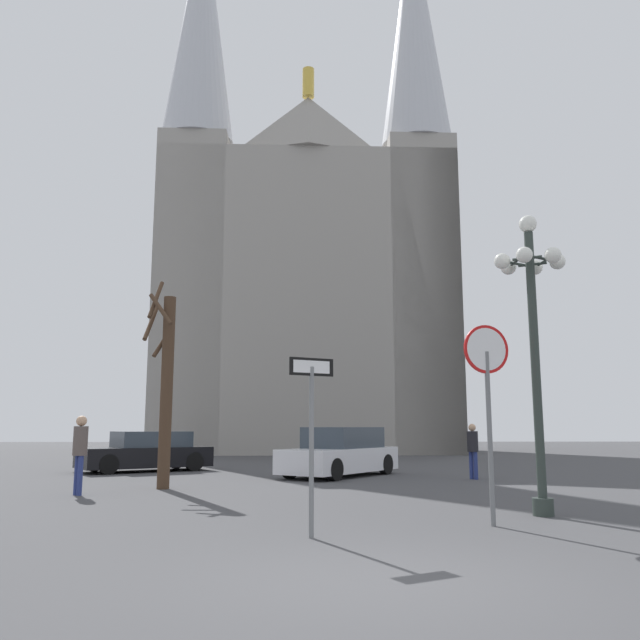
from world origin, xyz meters
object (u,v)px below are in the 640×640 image
parked_car_near_black (146,452)px  pedestrian_walking (80,447)px  stop_sign (488,383)px  one_way_arrow_sign (312,421)px  cathedral (306,276)px  pedestrian_standing (473,446)px  parked_car_far_white (341,453)px  bare_tree (166,383)px  street_lamp (533,322)px

parked_car_near_black → pedestrian_walking: 7.94m
stop_sign → one_way_arrow_sign: bearing=-160.6°
one_way_arrow_sign → pedestrian_walking: one_way_arrow_sign is taller
cathedral → pedestrian_standing: bearing=-77.4°
parked_car_near_black → parked_car_far_white: (6.58, -2.47, 0.06)m
bare_tree → parked_car_far_white: size_ratio=1.13×
stop_sign → one_way_arrow_sign: 3.07m
cathedral → pedestrian_standing: size_ratio=22.04×
pedestrian_walking → one_way_arrow_sign: bearing=-48.4°
one_way_arrow_sign → street_lamp: 4.91m
parked_car_near_black → pedestrian_walking: (0.32, -7.92, 0.43)m
parked_car_near_black → pedestrian_standing: bearing=-19.9°
pedestrian_standing → pedestrian_walking: bearing=-157.6°
bare_tree → pedestrian_walking: (-1.57, -1.45, -1.53)m
cathedral → pedestrian_walking: size_ratio=19.99×
pedestrian_standing → cathedral: bearing=102.6°
one_way_arrow_sign → street_lamp: street_lamp is taller
cathedral → parked_car_far_white: (0.91, -19.74, -10.27)m
one_way_arrow_sign → pedestrian_standing: (4.93, 9.95, -0.64)m
one_way_arrow_sign → parked_car_far_white: bearing=84.3°
one_way_arrow_sign → pedestrian_walking: (-5.14, 5.79, -0.52)m
pedestrian_standing → street_lamp: bearing=-96.5°
cathedral → stop_sign: size_ratio=11.22×
bare_tree → pedestrian_standing: (8.50, 2.70, -1.65)m
parked_car_far_white → cathedral: bearing=92.6°
stop_sign → street_lamp: bearing=43.1°
pedestrian_walking → pedestrian_standing: pedestrian_walking is taller
pedestrian_walking → cathedral: bearing=78.0°
bare_tree → pedestrian_walking: 2.63m
cathedral → stop_sign: bearing=-85.0°
stop_sign → street_lamp: street_lamp is taller
one_way_arrow_sign → pedestrian_walking: bearing=131.6°
one_way_arrow_sign → parked_car_near_black: size_ratio=0.54×
street_lamp → parked_car_far_white: street_lamp is taller
one_way_arrow_sign → street_lamp: size_ratio=0.46×
one_way_arrow_sign → parked_car_far_white: one_way_arrow_sign is taller
bare_tree → pedestrian_standing: size_ratio=3.33×
cathedral → parked_car_far_white: cathedral is taller
one_way_arrow_sign → stop_sign: bearing=19.4°
cathedral → one_way_arrow_sign: (-0.21, -30.98, -9.37)m
bare_tree → pedestrian_walking: size_ratio=3.02×
street_lamp → bare_tree: street_lamp is taller
street_lamp → parked_car_near_black: (-9.51, 11.58, -2.74)m
parked_car_far_white → one_way_arrow_sign: bearing=-95.7°
stop_sign → pedestrian_walking: stop_sign is taller
street_lamp → pedestrian_walking: size_ratio=3.05×
pedestrian_walking → bare_tree: bearing=42.8°
cathedral → one_way_arrow_sign: bearing=-90.4°
cathedral → parked_car_near_black: 20.90m
stop_sign → bare_tree: bearing=135.7°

